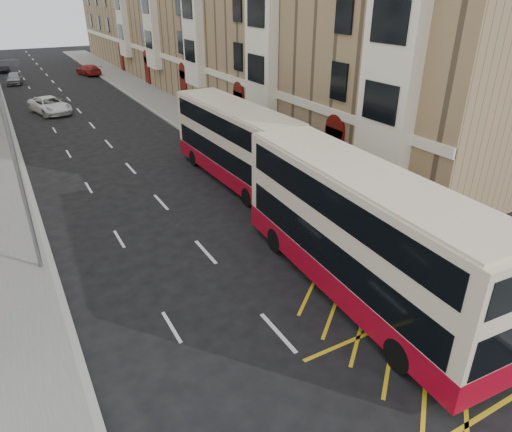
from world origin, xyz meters
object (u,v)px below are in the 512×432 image
street_lamp_near (17,161)px  car_dark (1,67)px  car_red (89,70)px  double_decker_front (359,234)px  white_van (50,105)px  double_decker_rear (235,143)px  pedestrian_far (404,244)px  car_silver (14,78)px

street_lamp_near → car_dark: (1.15, 57.51, -3.97)m
street_lamp_near → car_red: street_lamp_near is taller
street_lamp_near → double_decker_front: street_lamp_near is taller
double_decker_front → white_van: (-6.16, 35.61, -1.71)m
double_decker_rear → street_lamp_near: bearing=-157.4°
car_red → car_dark: bearing=-52.1°
double_decker_rear → pedestrian_far: (1.51, -11.93, -1.20)m
car_red → pedestrian_far: bearing=79.8°
street_lamp_near → car_red: size_ratio=1.64×
car_silver → double_decker_front: bearing=-74.0°
double_decker_front → car_silver: bearing=101.7°
double_decker_rear → car_silver: double_decker_rear is taller
double_decker_front → double_decker_rear: (1.27, 12.25, -0.17)m
car_dark → street_lamp_near: bearing=-100.1°
car_silver → car_red: (9.27, 2.31, 0.01)m
double_decker_rear → double_decker_front: bearing=-96.6°
street_lamp_near → pedestrian_far: (12.86, -7.04, -3.55)m
car_dark → double_decker_front: bearing=-91.1°
car_silver → street_lamp_near: bearing=-85.0°
car_dark → car_red: (10.25, -8.72, 0.04)m
white_van → car_red: (7.48, 20.54, -0.04)m
pedestrian_far → car_dark: bearing=-66.2°
white_van → car_dark: size_ratio=1.31×
white_van → car_dark: white_van is taller
double_decker_front → pedestrian_far: size_ratio=6.52×
double_decker_rear → car_dark: 53.62m
pedestrian_far → car_silver: 54.58m
white_van → car_dark: 29.39m
white_van → double_decker_rear: bearing=-87.2°
car_dark → car_red: 13.46m
car_silver → car_red: 9.55m
street_lamp_near → car_silver: bearing=87.4°
double_decker_front → car_red: bearing=92.0°
double_decker_front → pedestrian_far: 3.12m
pedestrian_far → car_silver: (-10.74, 53.52, -0.39)m
car_silver → car_red: size_ratio=0.84×
white_van → car_red: bearing=55.2°
car_silver → car_dark: car_silver is taller
street_lamp_near → white_van: (3.92, 28.25, -3.89)m
white_van → car_red: 21.85m
double_decker_front → car_dark: (-8.93, 64.86, -1.78)m
pedestrian_far → car_dark: pedestrian_far is taller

